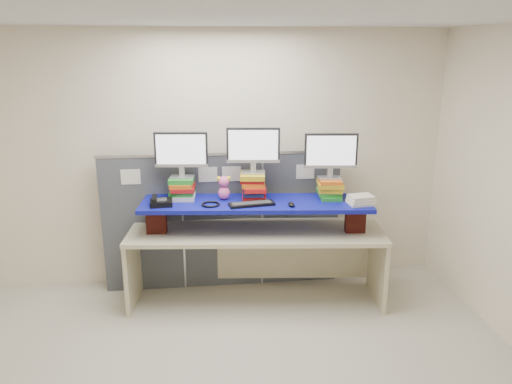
{
  "coord_description": "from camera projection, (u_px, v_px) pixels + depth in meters",
  "views": [
    {
      "loc": [
        -0.27,
        -3.38,
        2.61
      ],
      "look_at": [
        0.32,
        1.37,
        1.2
      ],
      "focal_mm": 35.0,
      "sensor_mm": 36.0,
      "label": 1
    }
  ],
  "objects": [
    {
      "name": "book_stack_center",
      "position": [
        253.0,
        185.0,
        5.09
      ],
      "size": [
        0.29,
        0.33,
        0.26
      ],
      "color": "#A81316",
      "rests_on": "blue_board"
    },
    {
      "name": "brick_pier_right",
      "position": [
        355.0,
        219.0,
        5.03
      ],
      "size": [
        0.21,
        0.13,
        0.27
      ],
      "primitive_type": "cube",
      "rotation": [
        0.0,
        0.0,
        -0.11
      ],
      "color": "maroon",
      "rests_on": "desk"
    },
    {
      "name": "book_stack_left",
      "position": [
        183.0,
        188.0,
        5.1
      ],
      "size": [
        0.27,
        0.31,
        0.22
      ],
      "color": "beige",
      "rests_on": "blue_board"
    },
    {
      "name": "monitor_right",
      "position": [
        331.0,
        153.0,
        5.01
      ],
      "size": [
        0.53,
        0.17,
        0.46
      ],
      "rotation": [
        0.0,
        0.0,
        -0.11
      ],
      "color": "#A0A0A5",
      "rests_on": "book_stack_right"
    },
    {
      "name": "desk",
      "position": [
        256.0,
        245.0,
        5.15
      ],
      "size": [
        2.67,
        1.04,
        0.79
      ],
      "rotation": [
        0.0,
        0.0,
        -0.11
      ],
      "color": "beige",
      "rests_on": "ground"
    },
    {
      "name": "keyboard",
      "position": [
        252.0,
        204.0,
        4.9
      ],
      "size": [
        0.46,
        0.21,
        0.03
      ],
      "rotation": [
        0.0,
        0.0,
        0.14
      ],
      "color": "black",
      "rests_on": "blue_board"
    },
    {
      "name": "book_stack_right",
      "position": [
        330.0,
        188.0,
        5.11
      ],
      "size": [
        0.29,
        0.33,
        0.21
      ],
      "color": "#227F27",
      "rests_on": "blue_board"
    },
    {
      "name": "brick_pier_left",
      "position": [
        156.0,
        220.0,
        5.01
      ],
      "size": [
        0.21,
        0.13,
        0.27
      ],
      "primitive_type": "cube",
      "rotation": [
        0.0,
        0.0,
        -0.11
      ],
      "color": "maroon",
      "rests_on": "desk"
    },
    {
      "name": "blue_board",
      "position": [
        256.0,
        203.0,
        5.02
      ],
      "size": [
        2.35,
        0.83,
        0.04
      ],
      "primitive_type": "cube",
      "rotation": [
        0.0,
        0.0,
        -0.11
      ],
      "color": "#0B148A",
      "rests_on": "brick_pier_left"
    },
    {
      "name": "headset",
      "position": [
        211.0,
        204.0,
        4.9
      ],
      "size": [
        0.22,
        0.22,
        0.02
      ],
      "primitive_type": "torus",
      "rotation": [
        0.0,
        0.0,
        0.2
      ],
      "color": "black",
      "rests_on": "blue_board"
    },
    {
      "name": "desk_phone",
      "position": [
        160.0,
        202.0,
        4.89
      ],
      "size": [
        0.22,
        0.2,
        0.09
      ],
      "rotation": [
        0.0,
        0.0,
        0.06
      ],
      "color": "black",
      "rests_on": "blue_board"
    },
    {
      "name": "binder_stack",
      "position": [
        361.0,
        200.0,
        4.93
      ],
      "size": [
        0.27,
        0.23,
        0.09
      ],
      "rotation": [
        0.0,
        0.0,
        0.11
      ],
      "color": "beige",
      "rests_on": "blue_board"
    },
    {
      "name": "mouse",
      "position": [
        291.0,
        204.0,
        4.87
      ],
      "size": [
        0.09,
        0.13,
        0.04
      ],
      "primitive_type": "ellipsoid",
      "rotation": [
        0.0,
        0.0,
        0.24
      ],
      "color": "black",
      "rests_on": "blue_board"
    },
    {
      "name": "room",
      "position": [
        236.0,
        221.0,
        3.59
      ],
      "size": [
        5.0,
        4.0,
        2.8
      ],
      "color": "#F9E8CD",
      "rests_on": "ground"
    },
    {
      "name": "monitor_center",
      "position": [
        253.0,
        148.0,
        4.98
      ],
      "size": [
        0.53,
        0.17,
        0.46
      ],
      "rotation": [
        0.0,
        0.0,
        -0.11
      ],
      "color": "#A0A0A5",
      "rests_on": "book_stack_center"
    },
    {
      "name": "monitor_left",
      "position": [
        181.0,
        152.0,
        4.99
      ],
      "size": [
        0.53,
        0.17,
        0.46
      ],
      "rotation": [
        0.0,
        0.0,
        -0.11
      ],
      "color": "#A0A0A5",
      "rests_on": "book_stack_left"
    },
    {
      "name": "cubicle_partition",
      "position": [
        223.0,
        220.0,
        5.46
      ],
      "size": [
        2.6,
        0.06,
        1.53
      ],
      "color": "#41454D",
      "rests_on": "ground"
    },
    {
      "name": "plush_toy",
      "position": [
        224.0,
        188.0,
        5.05
      ],
      "size": [
        0.14,
        0.11,
        0.25
      ],
      "rotation": [
        0.0,
        0.0,
        -0.46
      ],
      "color": "pink",
      "rests_on": "blue_board"
    }
  ]
}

